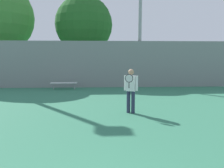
# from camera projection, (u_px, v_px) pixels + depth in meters

# --- Properties ---
(tennis_player) EXTENTS (0.51, 0.49, 1.69)m
(tennis_player) POSITION_uv_depth(u_px,v_px,m) (131.00, 88.00, 8.31)
(tennis_player) COLOR #282D47
(tennis_player) RESTS_ON ground_plane
(bench_courtside_far) EXTENTS (1.74, 0.40, 0.46)m
(bench_courtside_far) POSITION_uv_depth(u_px,v_px,m) (64.00, 83.00, 14.56)
(bench_courtside_far) COLOR white
(bench_courtside_far) RESTS_ON ground_plane
(light_pole_near_left) EXTENTS (0.90, 0.60, 10.46)m
(light_pole_near_left) POSITION_uv_depth(u_px,v_px,m) (140.00, 1.00, 15.49)
(light_pole_near_left) COLOR #939399
(light_pole_near_left) RESTS_ON ground_plane
(back_fence) EXTENTS (29.97, 0.06, 3.28)m
(back_fence) POSITION_uv_depth(u_px,v_px,m) (98.00, 64.00, 15.44)
(back_fence) COLOR gray
(back_fence) RESTS_ON ground_plane
(tree_green_tall) EXTENTS (5.07, 5.07, 7.56)m
(tree_green_tall) POSITION_uv_depth(u_px,v_px,m) (84.00, 25.00, 19.44)
(tree_green_tall) COLOR brown
(tree_green_tall) RESTS_ON ground_plane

